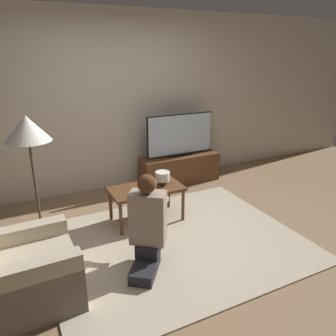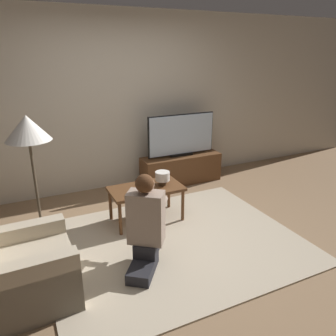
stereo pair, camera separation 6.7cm
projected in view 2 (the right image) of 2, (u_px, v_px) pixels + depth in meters
The scene contains 10 objects.
ground_plane at pixel (175, 243), 3.66m from camera, with size 10.00×10.00×0.00m, color #896B4C.
wall_back at pixel (117, 103), 4.86m from camera, with size 10.00×0.06×2.60m.
rug at pixel (175, 242), 3.65m from camera, with size 2.72×2.16×0.02m.
tv_stand at pixel (181, 169), 5.27m from camera, with size 1.29×0.37×0.45m.
tv at pixel (181, 135), 5.09m from camera, with size 1.12×0.08×0.66m.
coffee_table at pixel (146, 191), 4.00m from camera, with size 0.89×0.48×0.46m.
floor_lamp at pixel (28, 133), 3.48m from camera, with size 0.48×0.48×1.39m.
armchair at pixel (14, 275), 2.71m from camera, with size 0.91×0.77×0.85m.
person_kneeling at pixel (146, 223), 3.13m from camera, with size 0.66×0.77×0.96m.
table_lamp at pixel (162, 177), 4.03m from camera, with size 0.18×0.18×0.17m.
Camera 2 is at (-1.42, -2.82, 2.03)m, focal length 35.00 mm.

